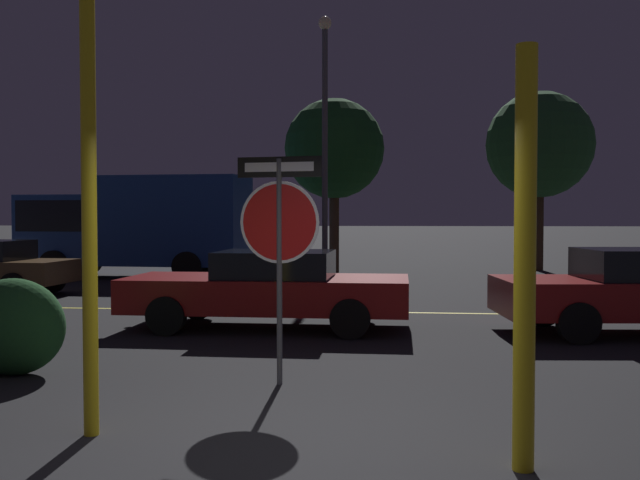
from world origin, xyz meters
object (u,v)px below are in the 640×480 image
at_px(yellow_pole_left, 89,218).
at_px(passing_car_2, 269,288).
at_px(hedge_bush_1, 13,327).
at_px(tree_1, 334,149).
at_px(street_lamp, 325,127).
at_px(stop_sign, 279,223).
at_px(yellow_pole_right, 525,259).
at_px(tree_0, 539,145).
at_px(delivery_truck, 133,223).

relative_size(yellow_pole_left, passing_car_2, 0.78).
xyz_separation_m(hedge_bush_1, passing_car_2, (2.31, 3.65, 0.10)).
bearing_deg(yellow_pole_left, hedge_bush_1, 131.61).
distance_m(passing_car_2, tree_1, 12.22).
bearing_deg(street_lamp, stop_sign, -86.79).
bearing_deg(passing_car_2, yellow_pole_left, 175.74).
height_order(yellow_pole_right, tree_0, tree_0).
xyz_separation_m(street_lamp, tree_1, (-0.02, 3.39, -0.29)).
bearing_deg(yellow_pole_right, passing_car_2, 115.33).
xyz_separation_m(yellow_pole_right, street_lamp, (-2.82, 14.54, 2.77)).
distance_m(yellow_pole_right, hedge_bush_1, 5.89).
bearing_deg(passing_car_2, street_lamp, -0.08).
relative_size(stop_sign, passing_car_2, 0.53).
bearing_deg(tree_1, delivery_truck, -154.53).
height_order(stop_sign, yellow_pole_right, yellow_pole_right).
relative_size(passing_car_2, tree_1, 0.82).
bearing_deg(delivery_truck, street_lamp, -93.26).
xyz_separation_m(hedge_bush_1, street_lamp, (2.41, 12.01, 3.73)).
distance_m(yellow_pole_left, street_lamp, 14.30).
height_order(street_lamp, tree_1, street_lamp).
xyz_separation_m(yellow_pole_left, yellow_pole_right, (3.41, -0.47, -0.29)).
relative_size(passing_car_2, street_lamp, 0.63).
relative_size(street_lamp, tree_0, 1.22).
relative_size(yellow_pole_right, tree_1, 0.54).
bearing_deg(tree_1, street_lamp, -89.63).
relative_size(delivery_truck, tree_0, 1.13).
bearing_deg(passing_car_2, tree_0, -26.81).
bearing_deg(tree_1, stop_sign, -87.41).
bearing_deg(tree_0, hedge_bush_1, -118.52).
bearing_deg(yellow_pole_left, yellow_pole_right, -7.85).
distance_m(yellow_pole_right, tree_0, 19.96).
bearing_deg(delivery_truck, tree_0, -68.18).
relative_size(stop_sign, street_lamp, 0.33).
height_order(hedge_bush_1, passing_car_2, passing_car_2).
height_order(hedge_bush_1, tree_1, tree_1).
distance_m(stop_sign, passing_car_2, 4.01).
distance_m(yellow_pole_left, delivery_truck, 15.61).
xyz_separation_m(yellow_pole_left, tree_1, (0.56, 17.46, 2.19)).
distance_m(yellow_pole_right, tree_1, 18.32).
distance_m(street_lamp, tree_1, 3.40).
height_order(yellow_pole_left, street_lamp, street_lamp).
distance_m(passing_car_2, tree_0, 15.30).
height_order(yellow_pole_left, tree_1, tree_1).
relative_size(street_lamp, tree_1, 1.30).
relative_size(stop_sign, delivery_truck, 0.36).
xyz_separation_m(stop_sign, delivery_truck, (-6.43, 12.80, -0.14)).
bearing_deg(delivery_truck, passing_car_2, -144.65).
xyz_separation_m(yellow_pole_left, delivery_truck, (-5.16, 14.73, -0.20)).
xyz_separation_m(hedge_bush_1, tree_1, (2.39, 15.40, 3.43)).
distance_m(hedge_bush_1, street_lamp, 12.81).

